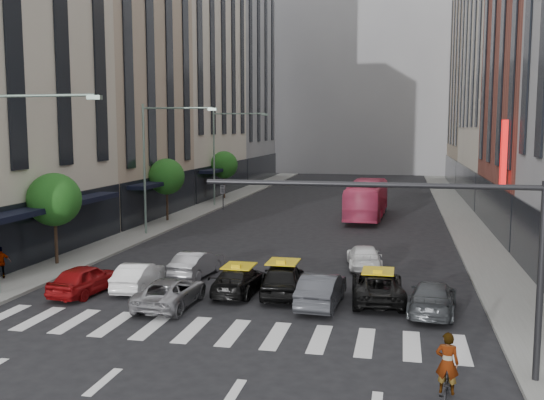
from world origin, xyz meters
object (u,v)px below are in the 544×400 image
Objects in this scene: car_red at (85,279)px; motorcycle at (446,388)px; taxi_left at (239,280)px; pedestrian_far at (1,263)px; bus at (367,200)px; streetlamp_mid at (157,151)px; streetlamp_near at (11,165)px; taxi_center at (283,279)px; streetlamp_far at (224,145)px; car_white_front at (139,276)px.

car_red is 2.65× the size of motorcycle.
taxi_left is 2.72× the size of pedestrian_far.
bus is at bearing -106.61° from car_red.
bus is 7.11× the size of pedestrian_far.
motorcycle is at bearing 158.99° from car_red.
car_red is at bearing -79.89° from streetlamp_mid.
taxi_center is at bearing 13.84° from streetlamp_near.
taxi_center is at bearing 143.90° from pedestrian_far.
streetlamp_far is at bearing -56.99° from motorcycle.
streetlamp_near reaches higher than taxi_center.
streetlamp_far reaches higher than taxi_center.
streetlamp_near is 5.69× the size of pedestrian_far.
streetlamp_near is at bearing 23.38° from car_white_front.
car_red is 17.18m from motorcycle.
streetlamp_near is 0.80× the size of bus.
car_white_front is 0.90× the size of taxi_left.
car_red is at bearing -19.16° from motorcycle.
taxi_center is 0.40× the size of bus.
taxi_center is at bearing 179.37° from car_white_front.
car_red is 0.36× the size of bus.
pedestrian_far is at bearing -15.82° from motorcycle.
car_white_front is 0.34× the size of bus.
motorcycle is at bearing 118.10° from pedestrian_far.
pedestrian_far is (-2.56, 2.39, -4.96)m from streetlamp_near.
bus reaches higher than taxi_center.
bus is at bearing -114.01° from car_white_front.
taxi_left is 0.38× the size of bus.
streetlamp_mid is at bearing -73.55° from car_red.
streetlamp_near is at bearing 18.00° from taxi_left.
pedestrian_far reaches higher than taxi_center.
car_red is 1.04× the size of car_white_front.
car_red is 28.58m from bus.
taxi_left is (9.44, -29.26, -5.28)m from streetlamp_far.
streetlamp_mid is at bearing -54.05° from taxi_center.
streetlamp_near reaches higher than car_white_front.
streetlamp_near and streetlamp_far have the same top height.
taxi_center is 2.93× the size of motorcycle.
taxi_left is 2.03m from taxi_center.
motorcycle is (17.90, -38.73, -5.51)m from streetlamp_far.
streetlamp_mid is at bearing 90.00° from streetlamp_near.
streetlamp_mid reaches higher than car_white_front.
car_red is 5.35m from pedestrian_far.
streetlamp_near reaches higher than bus.
taxi_left reaches higher than motorcycle.
bus is (2.32, 24.65, 0.81)m from taxi_center.
taxi_center is at bearing -68.55° from streetlamp_far.
streetlamp_near is 2.33× the size of car_white_front.
taxi_left is at bearing 143.79° from pedestrian_far.
streetlamp_far is 2.02× the size of taxi_center.
streetlamp_near reaches higher than motorcycle.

